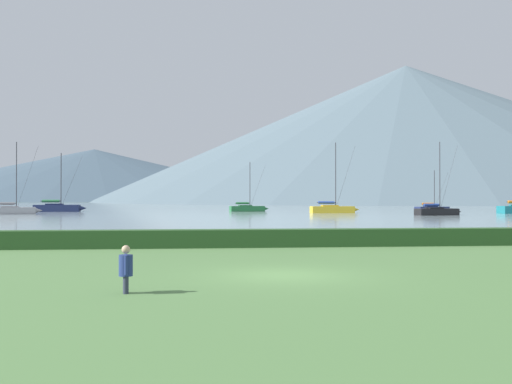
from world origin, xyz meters
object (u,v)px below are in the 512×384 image
object	(u,v)px
sailboat_slip_2	(248,208)
sailboat_slip_7	(333,209)
person_seated_viewer	(126,267)
sailboat_slip_5	(13,210)
sailboat_slip_1	(437,211)
sailboat_slip_0	(432,209)
sailboat_slip_8	(58,208)

from	to	relation	value
sailboat_slip_2	sailboat_slip_7	world-z (taller)	sailboat_slip_7
sailboat_slip_2	person_seated_viewer	world-z (taller)	sailboat_slip_2
sailboat_slip_5	sailboat_slip_7	world-z (taller)	sailboat_slip_7
sailboat_slip_5	sailboat_slip_7	distance (m)	48.12
sailboat_slip_1	sailboat_slip_7	xyz separation A→B (m)	(-11.60, 13.08, 0.08)
sailboat_slip_1	sailboat_slip_7	distance (m)	17.49
sailboat_slip_0	sailboat_slip_1	world-z (taller)	sailboat_slip_1
sailboat_slip_0	sailboat_slip_7	size ratio (longest dim) A/B	0.63
sailboat_slip_0	sailboat_slip_8	size ratio (longest dim) A/B	0.70
sailboat_slip_0	person_seated_viewer	bearing A→B (deg)	-128.57
sailboat_slip_0	sailboat_slip_2	xyz separation A→B (m)	(-30.70, 6.69, 0.04)
sailboat_slip_0	sailboat_slip_1	xyz separation A→B (m)	(-6.71, -18.13, 0.04)
sailboat_slip_7	sailboat_slip_1	bearing A→B (deg)	-49.88
sailboat_slip_8	sailboat_slip_1	bearing A→B (deg)	-28.01
sailboat_slip_1	sailboat_slip_5	size ratio (longest dim) A/B	0.95
sailboat_slip_1	person_seated_viewer	xyz separation A→B (m)	(-35.29, -64.51, 0.11)
sailboat_slip_0	person_seated_viewer	xyz separation A→B (m)	(-42.00, -82.64, 0.15)
sailboat_slip_2	sailboat_slip_0	bearing A→B (deg)	-20.03
sailboat_slip_1	sailboat_slip_0	bearing A→B (deg)	61.00
sailboat_slip_1	person_seated_viewer	size ratio (longest dim) A/B	8.10
sailboat_slip_7	person_seated_viewer	world-z (taller)	sailboat_slip_7
sailboat_slip_7	person_seated_viewer	xyz separation A→B (m)	(-23.69, -77.59, 0.03)
sailboat_slip_1	sailboat_slip_5	xyz separation A→B (m)	(-59.70, 11.57, 0.05)
sailboat_slip_2	person_seated_viewer	size ratio (longest dim) A/B	6.89
sailboat_slip_1	sailboat_slip_5	distance (m)	60.81
sailboat_slip_0	sailboat_slip_2	distance (m)	31.42
sailboat_slip_1	sailboat_slip_2	size ratio (longest dim) A/B	1.18
sailboat_slip_7	person_seated_viewer	bearing A→B (deg)	-108.43
sailboat_slip_2	person_seated_viewer	bearing A→B (deg)	-104.96
sailboat_slip_7	sailboat_slip_8	size ratio (longest dim) A/B	1.11
sailboat_slip_2	sailboat_slip_1	bearing A→B (deg)	-53.72
sailboat_slip_8	sailboat_slip_7	bearing A→B (deg)	-19.47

